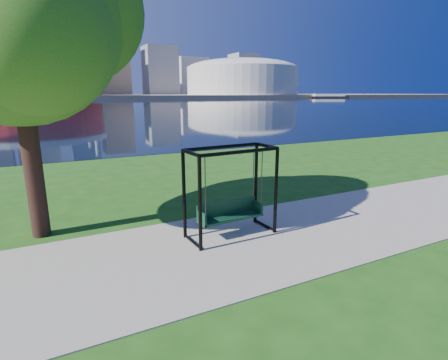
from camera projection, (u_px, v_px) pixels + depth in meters
ground at (235, 235)px, 8.48m from camera, size 900.00×900.00×0.00m
path at (245, 242)px, 8.04m from camera, size 120.00×4.00×0.03m
river at (58, 105)px, 96.66m from camera, size 900.00×180.00×0.02m
far_bank at (47, 96)px, 272.80m from camera, size 900.00×228.00×2.00m
stadium at (27, 74)px, 203.80m from camera, size 83.00×83.00×32.00m
arena at (242, 76)px, 267.23m from camera, size 84.00×84.00×26.56m
skyline at (35, 50)px, 274.04m from camera, size 392.00×66.00×96.50m
swing at (230, 194)px, 8.23m from camera, size 2.16×1.03×2.16m
park_tree at (9, 12)px, 7.31m from camera, size 5.82×5.25×7.23m
barge at (329, 96)px, 246.90m from camera, size 27.89×16.53×2.71m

